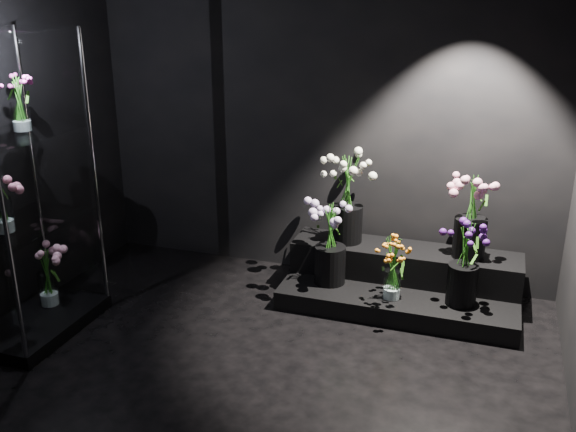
% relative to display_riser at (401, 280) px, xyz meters
% --- Properties ---
extents(floor, '(4.00, 4.00, 0.00)m').
position_rel_display_riser_xyz_m(floor, '(-0.79, -1.63, -0.17)').
color(floor, black).
rests_on(floor, ground).
extents(wall_back, '(4.00, 0.00, 4.00)m').
position_rel_display_riser_xyz_m(wall_back, '(-0.79, 0.37, 1.23)').
color(wall_back, black).
rests_on(wall_back, floor).
extents(display_riser, '(1.85, 0.82, 0.41)m').
position_rel_display_riser_xyz_m(display_riser, '(0.00, 0.00, 0.00)').
color(display_riser, black).
rests_on(display_riser, floor).
extents(display_case, '(0.59, 0.98, 2.16)m').
position_rel_display_riser_xyz_m(display_case, '(-2.48, -1.35, 0.91)').
color(display_case, black).
rests_on(display_case, floor).
extents(bouquet_orange_bells, '(0.27, 0.27, 0.50)m').
position_rel_display_riser_xyz_m(bouquet_orange_bells, '(-0.03, -0.30, 0.24)').
color(bouquet_orange_bells, white).
rests_on(bouquet_orange_bells, display_riser).
extents(bouquet_lilac, '(0.49, 0.49, 0.66)m').
position_rel_display_riser_xyz_m(bouquet_lilac, '(-0.55, -0.18, 0.37)').
color(bouquet_lilac, black).
rests_on(bouquet_lilac, display_riser).
extents(bouquet_purple, '(0.35, 0.35, 0.65)m').
position_rel_display_riser_xyz_m(bouquet_purple, '(0.48, -0.23, 0.35)').
color(bouquet_purple, black).
rests_on(bouquet_purple, display_riser).
extents(bouquet_cream_roses, '(0.42, 0.42, 0.75)m').
position_rel_display_riser_xyz_m(bouquet_cream_roses, '(-0.49, 0.11, 0.67)').
color(bouquet_cream_roses, black).
rests_on(bouquet_cream_roses, display_riser).
extents(bouquet_pink_roses, '(0.42, 0.42, 0.66)m').
position_rel_display_riser_xyz_m(bouquet_pink_roses, '(0.49, 0.09, 0.62)').
color(bouquet_pink_roses, black).
rests_on(bouquet_pink_roses, display_riser).
extents(bouquet_case_pink, '(0.36, 0.36, 0.39)m').
position_rel_display_riser_xyz_m(bouquet_case_pink, '(-2.50, -1.51, 0.89)').
color(bouquet_case_pink, white).
rests_on(bouquet_case_pink, display_case).
extents(bouquet_case_magenta, '(0.27, 0.27, 0.38)m').
position_rel_display_riser_xyz_m(bouquet_case_magenta, '(-2.50, -1.22, 1.51)').
color(bouquet_case_magenta, white).
rests_on(bouquet_case_magenta, display_case).
extents(bouquet_case_base_pink, '(0.36, 0.36, 0.46)m').
position_rel_display_riser_xyz_m(bouquet_case_base_pink, '(-2.53, -1.14, 0.17)').
color(bouquet_case_base_pink, white).
rests_on(bouquet_case_base_pink, display_case).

